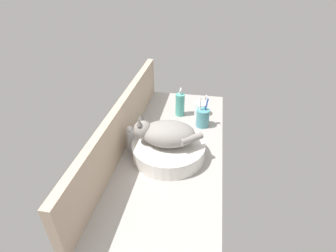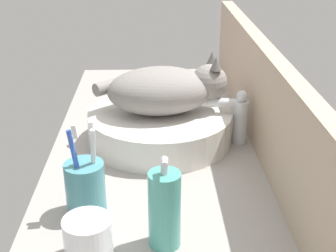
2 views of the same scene
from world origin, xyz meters
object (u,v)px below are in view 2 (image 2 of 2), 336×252
object	(u,v)px
cat	(166,89)
soap_dispenser	(164,209)
faucet	(236,115)
water_glass	(88,242)
sink_basin	(160,126)
toothbrush_cup	(86,187)

from	to	relation	value
cat	soap_dispenser	size ratio (longest dim) A/B	1.90
faucet	water_glass	world-z (taller)	faucet
sink_basin	faucet	size ratio (longest dim) A/B	2.58
sink_basin	faucet	distance (cm)	18.69
faucet	toothbrush_cup	xyz separation A→B (cm)	(28.43, -32.71, -1.90)
cat	soap_dispenser	distance (cm)	40.96
cat	water_glass	bearing A→B (deg)	-17.55
soap_dispenser	toothbrush_cup	distance (cm)	17.47
soap_dispenser	water_glass	bearing A→B (deg)	-75.07
sink_basin	toothbrush_cup	world-z (taller)	toothbrush_cup
faucet	soap_dispenser	bearing A→B (deg)	-25.67
faucet	sink_basin	bearing A→B (deg)	-95.78
soap_dispenser	cat	bearing A→B (deg)	177.82
cat	soap_dispenser	xyz separation A→B (cm)	(40.43, -1.54, -6.36)
cat	faucet	xyz separation A→B (cm)	(2.05, 16.91, -6.09)
faucet	toothbrush_cup	distance (cm)	43.38
cat	water_glass	size ratio (longest dim) A/B	4.07
cat	toothbrush_cup	xyz separation A→B (cm)	(30.47, -15.79, -7.99)
faucet	water_glass	size ratio (longest dim) A/B	1.71
soap_dispenser	water_glass	distance (cm)	13.25
cat	faucet	distance (cm)	18.09
cat	water_glass	world-z (taller)	cat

